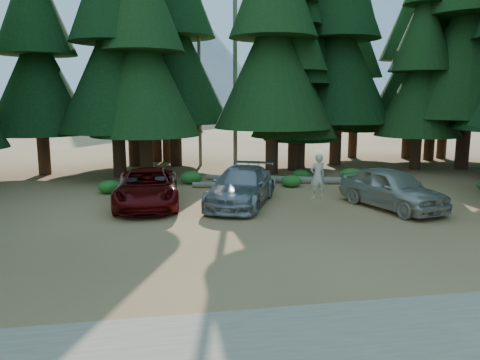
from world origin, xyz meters
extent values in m
plane|color=olive|center=(0.00, 0.00, 0.00)|extent=(160.00, 160.00, 0.00)
cube|color=tan|center=(0.00, -6.50, 0.01)|extent=(26.00, 3.50, 0.01)
cylinder|color=#695F54|center=(0.80, 14.50, 6.00)|extent=(0.24, 0.24, 12.00)
cylinder|color=#695F54|center=(-1.20, 16.00, 5.00)|extent=(0.20, 0.20, 10.00)
cone|color=#909398|center=(0.00, 85.00, 14.00)|extent=(44.00, 44.00, 28.00)
cone|color=#909398|center=(-8.00, 95.00, 10.00)|extent=(36.00, 36.00, 20.00)
imported|color=#5A0709|center=(-4.30, 5.15, 0.73)|extent=(2.51, 5.29, 1.46)
imported|color=#989B9F|center=(-0.56, 4.68, 0.75)|extent=(3.97, 5.57, 1.50)
imported|color=#BAB4A6|center=(5.09, 3.01, 0.79)|extent=(3.11, 4.98, 1.58)
imported|color=beige|center=(2.18, 3.38, 1.29)|extent=(0.70, 0.52, 1.74)
cylinder|color=white|center=(2.18, 3.43, 2.28)|extent=(0.36, 0.36, 0.04)
cylinder|color=#695F54|center=(-0.32, 8.18, 0.14)|extent=(3.93, 1.02, 0.28)
cylinder|color=#695F54|center=(0.30, 9.68, 0.15)|extent=(3.39, 2.11, 0.31)
cylinder|color=#695F54|center=(4.20, 8.50, 0.18)|extent=(5.49, 1.93, 0.36)
ellipsoid|color=#226C20|center=(-6.04, 7.98, 0.29)|extent=(1.04, 1.04, 0.57)
ellipsoid|color=#226C20|center=(-4.46, 8.02, 0.20)|extent=(0.74, 0.74, 0.41)
ellipsoid|color=#226C20|center=(-2.25, 9.72, 0.31)|extent=(1.13, 1.13, 0.62)
ellipsoid|color=#226C20|center=(2.49, 8.05, 0.28)|extent=(1.01, 1.01, 0.56)
ellipsoid|color=#226C20|center=(5.87, 8.64, 0.36)|extent=(1.30, 1.30, 0.71)
ellipsoid|color=#226C20|center=(3.58, 10.00, 0.26)|extent=(0.95, 0.95, 0.52)
camera|label=1|loc=(-3.78, -13.51, 4.27)|focal=35.00mm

